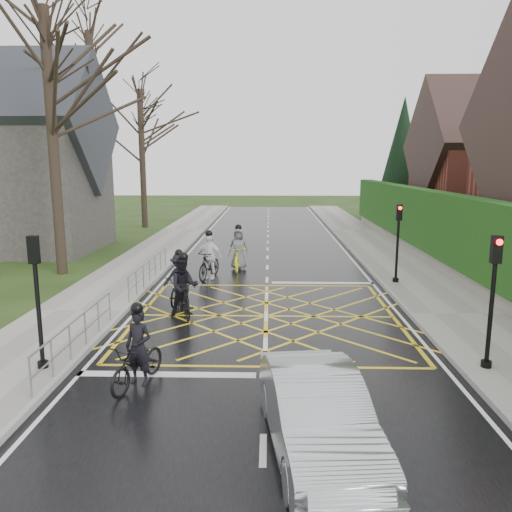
{
  "coord_description": "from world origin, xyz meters",
  "views": [
    {
      "loc": [
        0.09,
        -15.16,
        4.77
      ],
      "look_at": [
        -0.41,
        3.44,
        1.3
      ],
      "focal_mm": 35.0,
      "sensor_mm": 36.0,
      "label": 1
    }
  ],
  "objects_px": {
    "cyclist_back": "(184,292)",
    "cyclist_lead": "(238,254)",
    "car": "(317,414)",
    "cyclist_rear": "(138,359)",
    "cyclist_front": "(209,261)",
    "cyclist_mid": "(179,283)"
  },
  "relations": [
    {
      "from": "cyclist_back",
      "to": "cyclist_lead",
      "type": "xyz_separation_m",
      "value": [
        1.28,
        7.03,
        -0.06
      ]
    },
    {
      "from": "cyclist_lead",
      "to": "car",
      "type": "relative_size",
      "value": 0.51
    },
    {
      "from": "cyclist_rear",
      "to": "car",
      "type": "xyz_separation_m",
      "value": [
        3.63,
        -2.49,
        0.1
      ]
    },
    {
      "from": "cyclist_back",
      "to": "cyclist_front",
      "type": "distance_m",
      "value": 5.16
    },
    {
      "from": "cyclist_rear",
      "to": "cyclist_back",
      "type": "xyz_separation_m",
      "value": [
        0.15,
        5.0,
        0.18
      ]
    },
    {
      "from": "cyclist_mid",
      "to": "cyclist_front",
      "type": "bearing_deg",
      "value": 85.62
    },
    {
      "from": "cyclist_back",
      "to": "cyclist_lead",
      "type": "relative_size",
      "value": 0.99
    },
    {
      "from": "cyclist_back",
      "to": "car",
      "type": "xyz_separation_m",
      "value": [
        3.48,
        -7.5,
        -0.08
      ]
    },
    {
      "from": "cyclist_front",
      "to": "cyclist_lead",
      "type": "relative_size",
      "value": 0.99
    },
    {
      "from": "cyclist_mid",
      "to": "cyclist_rear",
      "type": "bearing_deg",
      "value": -82.59
    },
    {
      "from": "cyclist_lead",
      "to": "cyclist_back",
      "type": "bearing_deg",
      "value": -98.83
    },
    {
      "from": "cyclist_back",
      "to": "car",
      "type": "bearing_deg",
      "value": -83.69
    },
    {
      "from": "cyclist_rear",
      "to": "cyclist_back",
      "type": "distance_m",
      "value": 5.01
    },
    {
      "from": "cyclist_mid",
      "to": "cyclist_lead",
      "type": "relative_size",
      "value": 0.92
    },
    {
      "from": "cyclist_front",
      "to": "cyclist_lead",
      "type": "height_order",
      "value": "cyclist_lead"
    },
    {
      "from": "cyclist_mid",
      "to": "car",
      "type": "bearing_deg",
      "value": -61.6
    },
    {
      "from": "cyclist_rear",
      "to": "cyclist_front",
      "type": "bearing_deg",
      "value": 107.05
    },
    {
      "from": "cyclist_back",
      "to": "car",
      "type": "distance_m",
      "value": 8.27
    },
    {
      "from": "cyclist_rear",
      "to": "car",
      "type": "relative_size",
      "value": 0.48
    },
    {
      "from": "cyclist_back",
      "to": "cyclist_lead",
      "type": "bearing_deg",
      "value": 61.07
    },
    {
      "from": "cyclist_lead",
      "to": "car",
      "type": "distance_m",
      "value": 14.69
    },
    {
      "from": "cyclist_front",
      "to": "cyclist_lead",
      "type": "bearing_deg",
      "value": 75.86
    }
  ]
}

